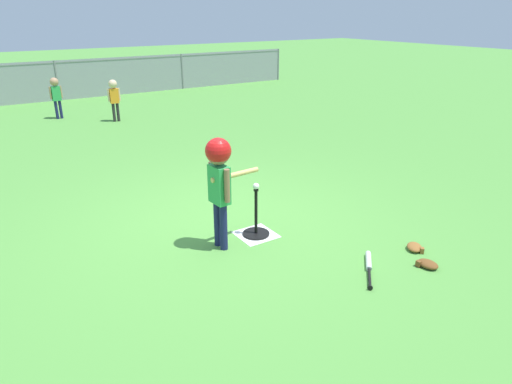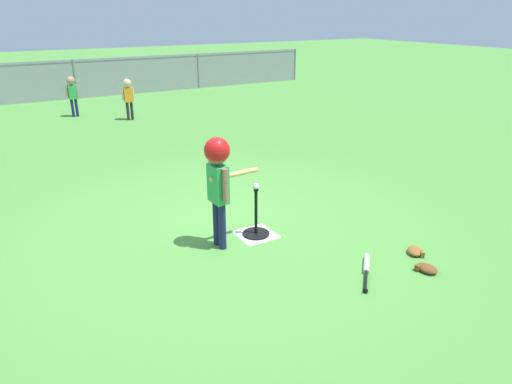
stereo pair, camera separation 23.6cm
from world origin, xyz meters
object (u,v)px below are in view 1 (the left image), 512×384
batter_child (219,171)px  glove_by_plate (415,247)px  batting_tee (256,228)px  spare_bat_silver (369,264)px  glove_near_bats (427,264)px  fielder_deep_left (114,95)px  baseball_on_tee (256,186)px  fielder_near_right (56,92)px

batter_child → glove_by_plate: size_ratio=4.72×
batting_tee → spare_bat_silver: size_ratio=1.10×
glove_near_bats → fielder_deep_left: bearing=94.5°
batting_tee → fielder_deep_left: size_ratio=0.59×
fielder_deep_left → glove_near_bats: fielder_deep_left is taller
batting_tee → glove_near_bats: (1.10, -1.59, -0.05)m
batter_child → fielder_deep_left: size_ratio=1.29×
fielder_deep_left → glove_by_plate: bearing=-84.1°
baseball_on_tee → glove_near_bats: size_ratio=0.32×
fielder_near_right → glove_near_bats: (1.75, -9.52, -0.61)m
baseball_on_tee → fielder_near_right: fielder_near_right is taller
batting_tee → batter_child: 0.95m
fielder_deep_left → fielder_near_right: fielder_near_right is taller
batting_tee → baseball_on_tee: baseball_on_tee is taller
batter_child → fielder_deep_left: batter_child is taller
batting_tee → spare_bat_silver: bearing=-65.0°
batter_child → glove_near_bats: size_ratio=5.43×
fielder_deep_left → glove_near_bats: bearing=-85.5°
batting_tee → glove_by_plate: batting_tee is taller
fielder_deep_left → glove_by_plate: 8.20m
fielder_deep_left → spare_bat_silver: bearing=-89.0°
batter_child → fielder_deep_left: bearing=82.3°
batter_child → spare_bat_silver: batter_child is taller
fielder_deep_left → glove_near_bats: size_ratio=4.22×
baseball_on_tee → batter_child: 0.57m
batting_tee → glove_by_plate: size_ratio=2.17×
baseball_on_tee → fielder_deep_left: 6.87m
fielder_deep_left → glove_by_plate: fielder_deep_left is taller
fielder_deep_left → batting_tee: bearing=-93.7°
baseball_on_tee → batter_child: bearing=-175.9°
glove_near_bats → baseball_on_tee: bearing=124.6°
batting_tee → baseball_on_tee: 0.53m
glove_by_plate → baseball_on_tee: bearing=135.1°
glove_by_plate → glove_near_bats: 0.36m
glove_near_bats → fielder_near_right: bearing=100.4°
batter_child → glove_near_bats: batter_child is taller
fielder_deep_left → fielder_near_right: (-1.09, 1.07, 0.00)m
spare_bat_silver → fielder_deep_left: bearing=91.0°
batting_tee → batter_child: size_ratio=0.46×
fielder_deep_left → glove_by_plate: size_ratio=3.67×
fielder_near_right → spare_bat_silver: size_ratio=1.88×
batter_child → spare_bat_silver: (1.07, -1.22, -0.88)m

